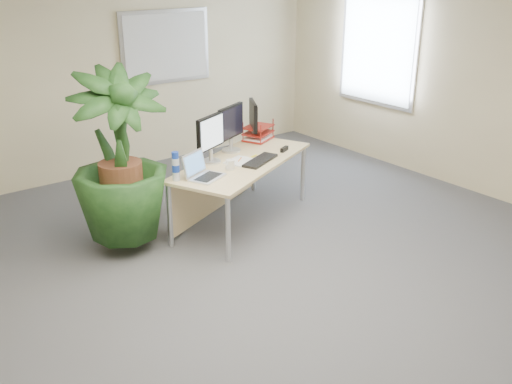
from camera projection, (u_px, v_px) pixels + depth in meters
floor at (288, 315)px, 4.49m from camera, size 8.00×8.00×0.00m
back_wall at (78, 71)px, 6.94m from camera, size 7.00×0.04×2.70m
whiteboard at (166, 47)px, 7.51m from camera, size 1.30×0.04×0.95m
window at (378, 46)px, 7.56m from camera, size 0.04×1.30×1.55m
desk at (234, 172)px, 5.97m from camera, size 1.93×1.42×0.68m
floor_plant at (121, 176)px, 5.27m from camera, size 0.89×0.89×1.50m
monitor_left at (210, 136)px, 5.72m from camera, size 0.41×0.22×0.49m
monitor_right at (231, 126)px, 6.06m from camera, size 0.43×0.22×0.50m
monitor_dark at (253, 119)px, 6.42m from camera, size 0.23×0.38×0.46m
laptop at (202, 171)px, 5.40m from camera, size 0.42×0.40×0.24m
keyboard at (260, 160)px, 5.84m from camera, size 0.51×0.35×0.03m
coffee_mug at (230, 165)px, 5.61m from camera, size 0.13×0.09×0.10m
spiral_notebook at (240, 161)px, 5.84m from camera, size 0.35×0.31×0.01m
orange_pen at (240, 159)px, 5.86m from camera, size 0.11×0.09×0.01m
yellow_highlighter at (253, 156)px, 5.98m from camera, size 0.12×0.05×0.02m
water_bottle at (176, 167)px, 5.29m from camera, size 0.07×0.07×0.28m
letter_tray at (258, 134)px, 6.53m from camera, size 0.41×0.37×0.16m
stapler at (284, 149)px, 6.16m from camera, size 0.14×0.09×0.05m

